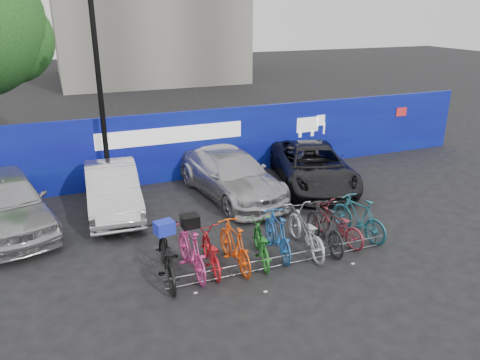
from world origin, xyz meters
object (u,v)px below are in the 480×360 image
bike_7 (325,227)px  bike_1 (191,250)px  car_3 (313,166)px  lamppost (100,93)px  car_0 (6,202)px  car_2 (231,174)px  bike_0 (166,256)px  bike_4 (261,242)px  bike_2 (210,251)px  bike_5 (277,234)px  bike_rack (283,260)px  bike_8 (338,224)px  bike_9 (359,217)px  car_1 (113,189)px  bike_6 (305,231)px  bike_3 (235,245)px

bike_7 → bike_1: bearing=2.2°
car_3 → lamppost: bearing=-178.1°
car_0 → car_2: (6.47, 0.13, -0.10)m
bike_0 → bike_4: 2.27m
car_2 → bike_4: bearing=-108.8°
bike_2 → bike_4: (1.24, -0.06, 0.01)m
bike_2 → bike_5: (1.73, 0.06, 0.09)m
bike_rack → bike_8: bike_8 is taller
lamppost → bike_7: bearing=-50.5°
bike_9 → car_2: bearing=-74.8°
bike_4 → bike_7: (1.72, -0.02, 0.12)m
bike_rack → bike_4: bearing=126.8°
car_0 → car_1: bearing=-9.2°
bike_4 → bike_5: (0.49, 0.12, 0.08)m
bike_4 → bike_6: (1.21, 0.03, 0.07)m
car_2 → bike_2: car_2 is taller
bike_rack → car_1: 5.75m
car_0 → bike_9: 9.38m
bike_7 → bike_4: bearing=2.8°
bike_0 → bike_9: 5.14m
car_0 → car_1: (2.82, 0.25, -0.12)m
car_1 → bike_8: (5.10, -4.09, -0.20)m
lamppost → bike_0: size_ratio=2.90×
lamppost → car_2: size_ratio=1.25×
bike_1 → bike_2: (0.45, 0.01, -0.13)m
bike_0 → bike_5: bearing=-173.4°
car_2 → bike_9: 4.47m
bike_7 → bike_8: (0.49, 0.18, -0.10)m
car_3 → bike_3: car_3 is taller
car_3 → bike_2: car_3 is taller
car_0 → car_2: bearing=-13.1°
bike_3 → bike_9: (3.55, 0.23, 0.01)m
bike_5 → bike_1: bearing=7.7°
bike_3 → bike_4: bike_3 is taller
bike_4 → bike_8: size_ratio=0.96×
car_3 → bike_0: car_3 is taller
lamppost → bike_6: size_ratio=3.00×
lamppost → car_2: lamppost is taller
car_1 → bike_9: (5.75, -4.07, -0.13)m
bike_0 → bike_5: 2.76m
bike_0 → car_3: bearing=-141.8°
bike_6 → bike_4: bearing=5.7°
bike_6 → bike_9: bearing=-170.0°
lamppost → bike_rack: lamppost is taller
bike_rack → bike_1: bearing=165.5°
car_2 → bike_3: car_2 is taller
car_0 → bike_8: size_ratio=2.59×
car_3 → bike_9: bearing=-86.2°
lamppost → bike_4: 6.82m
lamppost → bike_2: (1.61, -5.46, -2.82)m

